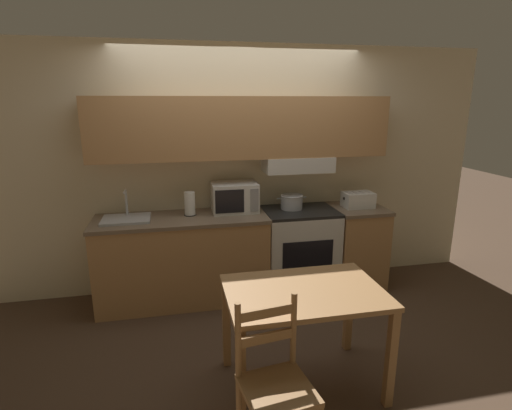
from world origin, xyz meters
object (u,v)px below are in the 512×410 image
(chair_left_of_table, at_px, (275,385))
(sink_basin, at_px, (126,218))
(paper_towel_roll, at_px, (190,204))
(dining_table, at_px, (304,304))
(cooking_pot, at_px, (292,201))
(stove_range, at_px, (299,250))
(microwave, at_px, (234,197))
(toaster, at_px, (358,200))

(chair_left_of_table, bearing_deg, sink_basin, 107.72)
(paper_towel_roll, relative_size, dining_table, 0.22)
(cooking_pot, distance_m, chair_left_of_table, 2.23)
(cooking_pot, height_order, paper_towel_roll, paper_towel_roll)
(stove_range, relative_size, microwave, 1.93)
(toaster, height_order, dining_table, toaster)
(sink_basin, distance_m, paper_towel_roll, 0.62)
(stove_range, relative_size, paper_towel_roll, 3.77)
(stove_range, height_order, microwave, microwave)
(microwave, bearing_deg, toaster, -4.94)
(microwave, xyz_separation_m, sink_basin, (-1.06, -0.11, -0.13))
(paper_towel_roll, bearing_deg, cooking_pot, 1.17)
(cooking_pot, xyz_separation_m, microwave, (-0.60, 0.03, 0.07))
(toaster, bearing_deg, paper_towel_roll, 177.94)
(paper_towel_roll, bearing_deg, sink_basin, -174.80)
(microwave, xyz_separation_m, dining_table, (0.23, -1.57, -0.40))
(paper_towel_roll, relative_size, chair_left_of_table, 0.26)
(sink_basin, bearing_deg, toaster, -0.20)
(stove_range, height_order, toaster, toaster)
(sink_basin, xyz_separation_m, dining_table, (1.30, -1.46, -0.27))
(stove_range, xyz_separation_m, sink_basin, (-1.74, -0.01, 0.46))
(cooking_pot, xyz_separation_m, dining_table, (-0.37, -1.54, -0.33))
(microwave, distance_m, dining_table, 1.63)
(chair_left_of_table, bearing_deg, cooking_pot, 62.76)
(toaster, height_order, sink_basin, sink_basin)
(cooking_pot, distance_m, paper_towel_roll, 1.06)
(cooking_pot, bearing_deg, chair_left_of_table, -109.03)
(microwave, relative_size, chair_left_of_table, 0.50)
(microwave, bearing_deg, chair_left_of_table, -92.86)
(stove_range, xyz_separation_m, microwave, (-0.68, 0.10, 0.59))
(dining_table, bearing_deg, cooking_pot, 76.44)
(cooking_pot, bearing_deg, paper_towel_roll, -178.83)
(stove_range, bearing_deg, chair_left_of_table, -111.50)
(toaster, bearing_deg, chair_left_of_table, -125.83)
(paper_towel_roll, distance_m, chair_left_of_table, 2.13)
(sink_basin, relative_size, chair_left_of_table, 0.49)
(stove_range, relative_size, dining_table, 0.82)
(stove_range, height_order, cooking_pot, cooking_pot)
(sink_basin, bearing_deg, cooking_pot, 2.64)
(microwave, height_order, chair_left_of_table, microwave)
(microwave, xyz_separation_m, paper_towel_roll, (-0.46, -0.05, -0.03))
(toaster, xyz_separation_m, paper_towel_roll, (-1.77, 0.06, 0.03))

